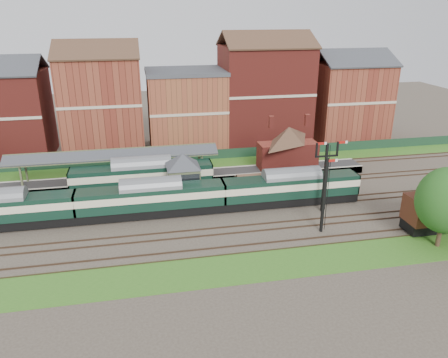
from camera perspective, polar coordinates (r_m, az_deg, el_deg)
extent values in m
plane|color=#473D33|center=(49.75, -1.36, -4.18)|extent=(160.00, 160.00, 0.00)
cube|color=#2D6619|center=(64.38, -3.83, 1.90)|extent=(90.00, 4.50, 0.06)
cube|color=#2D6619|center=(39.45, 1.74, -11.53)|extent=(90.00, 5.00, 0.06)
cube|color=#193823|center=(66.03, -4.08, 3.05)|extent=(90.00, 0.12, 1.50)
cube|color=#2D2D2D|center=(57.97, -7.91, -0.02)|extent=(55.00, 3.40, 1.00)
cube|color=#607251|center=(51.83, -5.26, -1.72)|extent=(3.40, 3.20, 2.40)
cube|color=#4D5837|center=(51.01, -5.34, 0.55)|extent=(3.60, 3.40, 2.00)
pyramid|color=#383A3F|center=(50.40, -5.41, 2.47)|extent=(5.40, 5.40, 1.60)
cube|color=maroon|center=(53.18, 3.34, -1.16)|extent=(3.00, 2.40, 2.20)
cube|color=#4C3323|center=(52.06, 3.55, 0.04)|extent=(3.20, 1.34, 0.79)
cube|color=#4C3323|center=(53.23, 3.20, 0.54)|extent=(3.20, 1.34, 0.79)
cube|color=maroon|center=(60.41, 8.28, 3.11)|extent=(8.00, 3.00, 3.50)
pyramid|color=#4C3323|center=(59.58, 8.43, 5.72)|extent=(8.10, 8.10, 2.20)
cube|color=maroon|center=(58.68, 6.14, 6.09)|extent=(0.60, 0.60, 1.60)
cube|color=maroon|center=(60.32, 10.71, 6.26)|extent=(0.60, 0.60, 1.60)
cube|color=#4D5837|center=(57.74, -25.00, 0.34)|extent=(0.22, 0.22, 3.40)
cube|color=#4D5837|center=(58.87, -3.25, 2.77)|extent=(0.22, 0.22, 3.40)
cube|color=#383A3F|center=(55.75, -14.23, 3.11)|extent=(26.00, 1.99, 0.90)
cube|color=#383A3F|center=(57.56, -14.16, 3.69)|extent=(26.00, 1.99, 0.90)
cube|color=#4D5837|center=(56.54, -14.23, 3.77)|extent=(26.00, 0.20, 0.20)
cube|color=black|center=(49.31, 12.99, 0.07)|extent=(0.25, 0.25, 8.00)
cube|color=black|center=(48.45, 13.24, 2.94)|extent=(2.60, 0.18, 0.18)
cube|color=#B2140F|center=(47.76, 12.67, 4.55)|extent=(1.10, 0.08, 0.25)
cube|color=#B2140F|center=(48.76, 15.27, 4.66)|extent=(1.10, 0.08, 0.25)
cube|color=black|center=(44.74, 12.93, -2.17)|extent=(0.25, 0.25, 8.00)
cube|color=#B2140F|center=(43.65, 13.99, 2.36)|extent=(1.10, 0.08, 0.25)
cube|color=maroon|center=(70.83, -15.61, 9.24)|extent=(12.00, 10.00, 15.00)
cube|color=brown|center=(71.34, -4.93, 8.80)|extent=(12.00, 10.00, 12.00)
cube|color=maroon|center=(73.48, 5.32, 10.74)|extent=(14.00, 10.00, 16.00)
cube|color=maroon|center=(79.28, 15.90, 9.71)|extent=(12.00, 10.00, 13.00)
cube|color=black|center=(48.89, -9.34, -4.12)|extent=(15.98, 2.24, 0.98)
cube|color=black|center=(48.22, -9.45, -2.35)|extent=(15.98, 2.49, 2.31)
cube|color=beige|center=(48.11, -9.47, -2.05)|extent=(16.00, 2.53, 0.80)
cube|color=slate|center=(47.72, -9.55, -0.94)|extent=(15.98, 2.49, 0.53)
cube|color=black|center=(51.67, 8.64, -2.63)|extent=(15.98, 2.24, 0.98)
cube|color=black|center=(51.03, 8.74, -0.94)|extent=(15.98, 2.49, 2.31)
cube|color=beige|center=(50.92, 8.76, -0.66)|extent=(16.00, 2.53, 0.80)
cube|color=slate|center=(50.56, 8.82, 0.40)|extent=(15.98, 2.49, 0.53)
cube|color=black|center=(54.82, -10.50, -1.26)|extent=(17.12, 2.40, 1.05)
cube|color=black|center=(54.18, -10.62, 0.45)|extent=(17.12, 2.66, 2.47)
cube|color=beige|center=(54.08, -10.64, 0.75)|extent=(17.14, 2.70, 0.86)
cube|color=slate|center=(53.71, -10.72, 1.83)|extent=(17.12, 2.66, 0.57)
cube|color=black|center=(50.39, 25.96, -5.31)|extent=(6.80, 2.50, 1.02)
cube|color=#481D14|center=(49.64, 26.31, -3.38)|extent=(6.80, 2.95, 2.72)
cube|color=gray|center=(49.09, 26.59, -1.79)|extent=(6.80, 2.95, 0.50)
cylinder|color=#382619|center=(46.63, 26.42, -5.87)|extent=(0.44, 0.44, 3.74)
ellipsoid|color=#175018|center=(45.46, 27.03, -2.50)|extent=(5.50, 5.50, 6.33)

